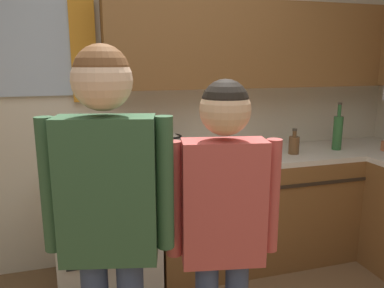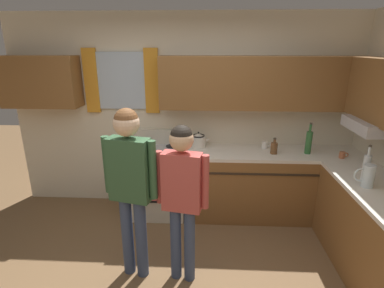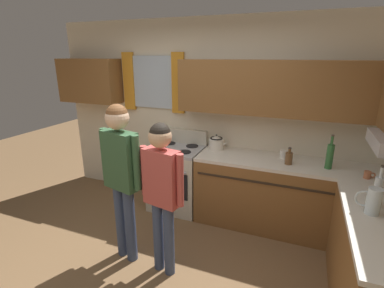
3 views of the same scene
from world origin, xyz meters
name	(u,v)px [view 2 (image 2 of 3)]	position (x,y,z in m)	size (l,w,h in m)	color
back_wall_unit	(188,102)	(0.08, 1.82, 1.47)	(4.60, 0.42, 2.60)	beige
kitchen_counter_run	(305,200)	(1.51, 1.11, 0.45)	(2.23, 2.12, 0.90)	brown
stove_oven	(159,180)	(-0.30, 1.54, 0.47)	(0.70, 0.67, 1.10)	beige
bottle_tall_clear	(366,167)	(1.93, 0.73, 1.04)	(0.07, 0.07, 0.37)	silver
bottle_wine_green	(309,142)	(1.60, 1.50, 1.05)	(0.08, 0.08, 0.39)	#2D6633
bottle_squat_brown	(274,148)	(1.17, 1.47, 0.98)	(0.08, 0.08, 0.21)	brown
cup_terracotta	(343,155)	(1.97, 1.35, 0.94)	(0.11, 0.07, 0.08)	#B76642
mug_ceramic_white	(265,145)	(1.10, 1.67, 0.95)	(0.13, 0.08, 0.09)	white
stovetop_kettle	(198,140)	(0.23, 1.69, 1.00)	(0.27, 0.20, 0.21)	silver
water_pitcher	(368,176)	(1.87, 0.58, 1.01)	(0.19, 0.11, 0.22)	silver
adult_left	(130,176)	(-0.35, 0.34, 1.06)	(0.51, 0.25, 1.69)	#38476B
adult_in_plaid	(182,188)	(0.12, 0.30, 0.98)	(0.48, 0.21, 1.56)	#38476B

